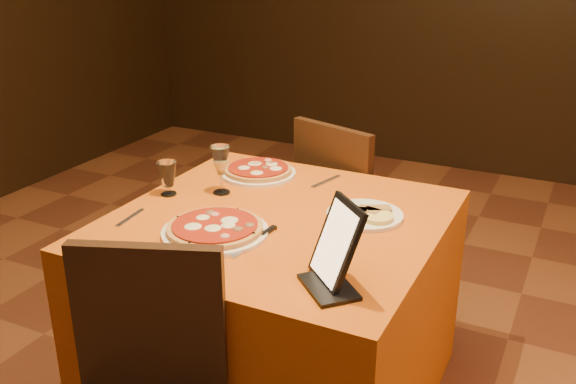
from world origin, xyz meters
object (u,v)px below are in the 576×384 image
at_px(main_table, 278,310).
at_px(chair_main_far, 357,212).
at_px(pizza_far, 258,171).
at_px(tablet, 337,243).
at_px(pizza_near, 215,230).
at_px(wine_glass, 221,170).
at_px(water_glass, 168,179).

bearing_deg(main_table, chair_main_far, 90.00).
xyz_separation_m(main_table, pizza_far, (-0.27, 0.35, 0.39)).
bearing_deg(main_table, tablet, -42.87).
relative_size(main_table, pizza_far, 3.59).
relative_size(pizza_near, pizza_far, 1.15).
bearing_deg(wine_glass, tablet, -33.89).
distance_m(chair_main_far, pizza_far, 0.62).
bearing_deg(chair_main_far, pizza_near, 101.31).
height_order(pizza_near, tablet, tablet).
bearing_deg(pizza_near, tablet, -13.56).
bearing_deg(pizza_near, wine_glass, 118.25).
xyz_separation_m(chair_main_far, water_glass, (-0.46, -0.81, 0.36)).
relative_size(pizza_near, tablet, 1.44).
distance_m(chair_main_far, tablet, 1.26).
height_order(wine_glass, water_glass, wine_glass).
bearing_deg(pizza_near, pizza_far, 104.45).
distance_m(main_table, tablet, 0.69).
relative_size(wine_glass, water_glass, 1.46).
xyz_separation_m(chair_main_far, tablet, (0.35, -1.14, 0.41)).
bearing_deg(main_table, wine_glass, 159.89).
xyz_separation_m(main_table, tablet, (0.35, -0.32, 0.49)).
height_order(main_table, water_glass, water_glass).
bearing_deg(water_glass, main_table, -0.73).
distance_m(main_table, pizza_far, 0.59).
xyz_separation_m(chair_main_far, pizza_near, (-0.12, -1.02, 0.31)).
bearing_deg(tablet, pizza_far, 176.38).
height_order(water_glass, tablet, tablet).
relative_size(chair_main_far, tablet, 3.73).
bearing_deg(chair_main_far, wine_glass, 85.58).
relative_size(pizza_near, wine_glass, 1.85).
bearing_deg(water_glass, pizza_near, -32.26).
bearing_deg(pizza_far, pizza_near, -75.55).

